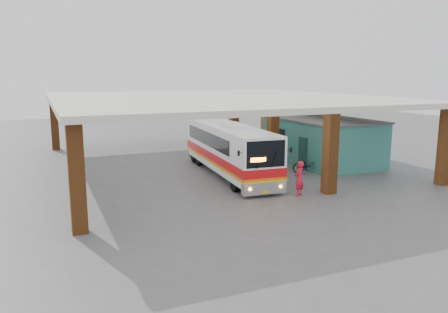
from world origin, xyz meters
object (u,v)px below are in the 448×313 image
coach_bus (229,149)px  pedestrian (299,178)px  motorcycle (309,165)px  red_chair (259,152)px

coach_bus → pedestrian: 5.95m
motorcycle → pedestrian: bearing=164.8°
motorcycle → red_chair: motorcycle is taller
pedestrian → red_chair: bearing=-137.8°
coach_bus → motorcycle: coach_bus is taller
red_chair → coach_bus: bearing=-132.0°
coach_bus → red_chair: coach_bus is taller
motorcycle → red_chair: size_ratio=2.81×
motorcycle → red_chair: 6.44m
pedestrian → red_chair: size_ratio=2.54×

